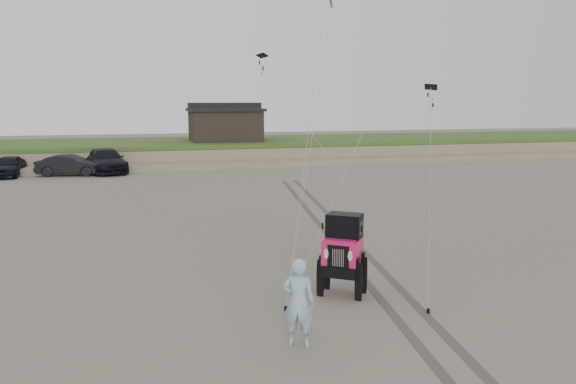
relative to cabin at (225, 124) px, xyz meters
name	(u,v)px	position (x,y,z in m)	size (l,w,h in m)	color
ground	(369,308)	(-2.00, -37.00, -3.24)	(160.00, 160.00, 0.00)	#6B6054
dune_ridge	(202,151)	(-2.00, 0.50, -2.42)	(160.00, 14.25, 1.73)	#7A6B54
cabin	(225,124)	(0.00, 0.00, 0.00)	(6.40, 5.40, 3.35)	black
truck_a	(8,166)	(-16.36, -7.06, -2.50)	(1.75, 4.35, 1.48)	black
truck_b	(70,165)	(-12.23, -7.63, -2.49)	(1.58, 4.54, 1.49)	black
truck_c	(106,161)	(-9.87, -6.36, -2.38)	(2.41, 5.92, 1.72)	black
jeep	(342,263)	(-2.33, -35.90, -2.34)	(2.07, 4.80, 1.79)	#DA1961
man	(299,302)	(-4.38, -38.69, -2.26)	(0.72, 0.47, 1.96)	#7FB4C4
stake_main	(286,308)	(-4.12, -36.64, -3.18)	(0.08, 0.08, 0.12)	black
stake_aux	(428,311)	(-0.72, -37.74, -3.18)	(0.08, 0.08, 0.12)	black
tire_tracks	(336,233)	(0.00, -29.00, -3.23)	(5.22, 29.74, 0.01)	#4C443D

